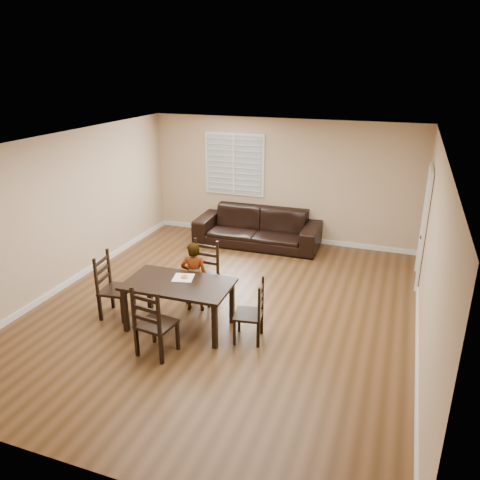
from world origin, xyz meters
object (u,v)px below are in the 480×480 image
chair_left (108,288)px  child (194,277)px  chair_near (205,272)px  donut (184,276)px  chair_right (256,314)px  sofa (257,228)px  chair_far (150,327)px  dining_table (179,288)px

chair_left → child: size_ratio=0.90×
chair_near → donut: chair_near is taller
chair_near → donut: 0.89m
chair_right → sofa: (-1.15, 3.65, -0.03)m
chair_left → chair_far: bearing=-130.5°
chair_left → chair_near: bearing=-55.4°
chair_near → sofa: chair_near is taller
chair_near → chair_left: chair_left is taller
chair_near → chair_left: bearing=-137.5°
chair_left → chair_right: 2.42m
donut → sofa: sofa is taller
chair_left → sofa: chair_left is taller
child → sofa: size_ratio=0.43×
dining_table → child: child is taller
chair_left → chair_right: bearing=-94.9°
chair_right → sofa: size_ratio=0.35×
chair_far → chair_left: bearing=-26.3°
chair_far → chair_near: bearing=-82.1°
chair_right → child: 1.33m
chair_left → chair_right: (2.42, 0.08, -0.05)m
chair_far → donut: size_ratio=9.43×
dining_table → chair_near: size_ratio=1.55×
child → chair_left: bearing=13.0°
donut → sofa: bearing=89.4°
donut → chair_left: bearing=-169.9°
chair_near → sofa: 2.68m
child → donut: 0.44m
child → donut: child is taller
dining_table → sofa: sofa is taller
dining_table → donut: bearing=83.7°
chair_right → chair_near: bearing=-137.8°
chair_near → chair_far: chair_far is taller
chair_left → sofa: 3.95m
chair_far → chair_left: (-1.22, 0.81, -0.00)m
chair_near → chair_right: bearing=-37.5°
chair_near → child: child is taller
chair_right → donut: chair_right is taller
chair_left → donut: 1.28m
chair_left → chair_right: chair_left is taller
sofa → dining_table: bearing=-92.1°
chair_near → donut: (0.03, -0.84, 0.30)m
dining_table → chair_near: chair_near is taller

